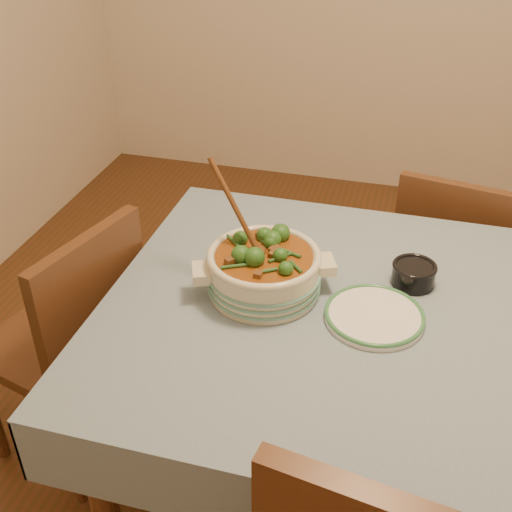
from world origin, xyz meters
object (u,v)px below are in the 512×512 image
Objects in this scene: dining_table at (434,356)px; chair_left at (75,337)px; chair_far at (449,262)px; white_plate at (374,316)px; condiment_bowl at (414,273)px; stew_casserole at (264,268)px.

chair_left is at bearing -179.85° from dining_table.
dining_table is 2.03× the size of chair_far.
chair_left reaches higher than white_plate.
chair_far is (0.21, 0.76, -0.30)m from white_plate.
white_plate is 0.37× the size of chair_left.
chair_far is 0.95× the size of chair_left.
condiment_bowl is at bearing 65.61° from white_plate.
stew_casserole is 0.67m from chair_left.
chair_left is at bearing 46.05° from chair_far.
stew_casserole is 0.45× the size of chair_far.
condiment_bowl is at bearing 114.62° from dining_table.
white_plate reaches higher than dining_table.
stew_casserole is 0.30m from white_plate.
chair_far is (0.05, 0.75, -0.20)m from dining_table.
chair_far is at bearing 85.88° from dining_table.
condiment_bowl is at bearing 114.72° from chair_left.
dining_table is at bearing 96.97° from chair_far.
white_plate is at bearing -175.97° from dining_table.
chair_left reaches higher than condiment_bowl.
dining_table is 0.22m from condiment_bowl.
chair_far is at bearing 77.45° from condiment_bowl.
dining_table is 0.78m from chair_far.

